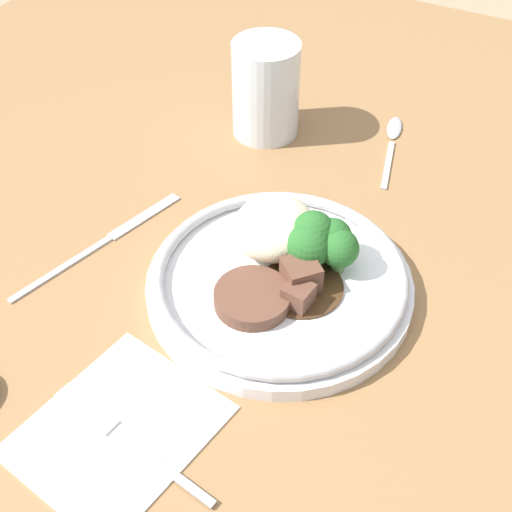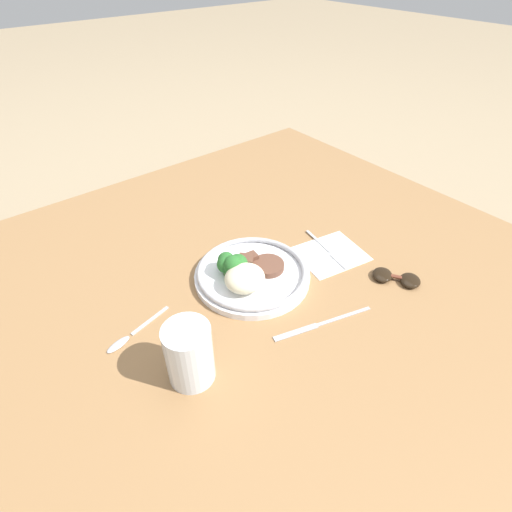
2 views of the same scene
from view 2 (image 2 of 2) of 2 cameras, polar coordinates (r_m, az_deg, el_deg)
name	(u,v)px [view 2 (image 2 of 2)]	position (r m, az deg, el deg)	size (l,w,h in m)	color
ground_plane	(259,299)	(0.91, 0.47, -6.18)	(8.00, 8.00, 0.00)	#998466
dining_table	(259,292)	(0.89, 0.48, -5.12)	(1.34, 1.26, 0.05)	olive
napkin	(330,254)	(0.97, 10.56, 0.29)	(0.18, 0.16, 0.00)	white
plate	(250,272)	(0.88, -0.90, -2.29)	(0.26, 0.26, 0.07)	white
juice_glass	(190,356)	(0.69, -9.46, -13.91)	(0.08, 0.08, 0.12)	orange
fork	(331,252)	(0.98, 10.61, 0.51)	(0.04, 0.17, 0.00)	#ADADB2
knife	(320,324)	(0.81, 9.10, -9.63)	(0.21, 0.07, 0.00)	#ADADB2
spoon	(127,338)	(0.81, -17.99, -11.11)	(0.15, 0.05, 0.01)	#ADADB2
sunglasses	(396,278)	(0.94, 19.39, -2.92)	(0.10, 0.11, 0.02)	black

